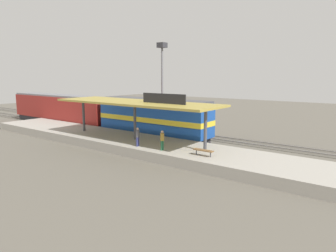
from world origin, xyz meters
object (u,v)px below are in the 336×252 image
person_waiting (162,139)px  person_walking (138,136)px  passenger_carriage_single (60,109)px  light_mast (162,67)px  platform_bench (203,150)px  locomotive (153,118)px  freight_car (140,114)px

person_waiting → person_walking: size_ratio=1.00×
passenger_carriage_single → light_mast: light_mast is taller
platform_bench → person_waiting: 3.83m
person_waiting → person_walking: bearing=93.4°
platform_bench → passenger_carriage_single: size_ratio=0.08×
person_waiting → platform_bench: bearing=-82.7°
locomotive → freight_car: size_ratio=1.20×
passenger_carriage_single → person_waiting: bearing=-104.9°
platform_bench → freight_car: (10.60, 16.24, 0.63)m
platform_bench → person_waiting: size_ratio=0.99×
freight_car → person_waiting: size_ratio=7.02×
platform_bench → person_waiting: bearing=97.3°
platform_bench → light_mast: bearing=47.2°
person_waiting → locomotive: bearing=44.7°
freight_car → person_waiting: bearing=-131.6°
person_walking → passenger_carriage_single: bearing=73.0°
person_waiting → person_walking: (-0.16, 2.68, 0.00)m
freight_car → light_mast: (3.20, -1.35, 6.43)m
freight_car → person_waiting: (-11.08, -12.48, -0.12)m
freight_car → passenger_carriage_single: bearing=111.1°
person_waiting → person_walking: 2.68m
freight_car → person_waiting: 16.69m
locomotive → passenger_carriage_single: bearing=90.0°
person_waiting → freight_car: bearing=48.4°
freight_car → person_waiting: freight_car is taller
passenger_carriage_single → person_walking: passenger_carriage_single is taller
platform_bench → freight_car: size_ratio=0.14×
locomotive → freight_car: 7.62m
platform_bench → freight_car: freight_car is taller
passenger_carriage_single → person_waiting: size_ratio=11.70×
platform_bench → person_walking: bearing=95.7°
light_mast → person_waiting: (-14.28, -11.13, -6.54)m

